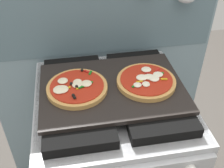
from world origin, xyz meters
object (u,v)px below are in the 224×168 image
at_px(stove, 112,162).
at_px(pizza_left, 76,87).
at_px(pizza_right, 146,81).
at_px(baking_tray, 112,88).

bearing_deg(stove, pizza_left, 177.48).
bearing_deg(pizza_right, stove, 178.14).
height_order(stove, baking_tray, baking_tray).
height_order(baking_tray, pizza_right, pizza_right).
height_order(pizza_left, pizza_right, pizza_left).
relative_size(stove, baking_tray, 1.67).
relative_size(baking_tray, pizza_right, 2.40).
bearing_deg(stove, baking_tray, 90.00).
bearing_deg(pizza_right, baking_tray, 177.43).
distance_m(stove, baking_tray, 0.46).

